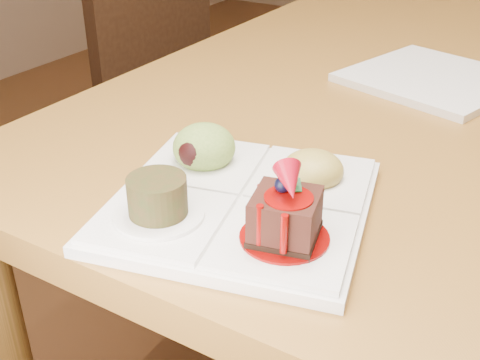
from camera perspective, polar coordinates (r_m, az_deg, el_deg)
The scene contains 4 objects.
ground at distance 1.61m, azimuth 18.49°, elevation -14.64°, with size 6.00×6.00×0.00m, color #5C321A.
chair_left at distance 1.66m, azimuth -5.36°, elevation 10.67°, with size 0.47×0.47×0.98m.
sampler_plate at distance 0.60m, azimuth -0.08°, elevation -1.09°, with size 0.30×0.30×0.10m.
second_plate at distance 0.99m, azimuth 17.88°, elevation 9.13°, with size 0.23×0.23×0.01m, color white.
Camera 1 is at (0.14, -1.19, 1.07)m, focal length 45.00 mm.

